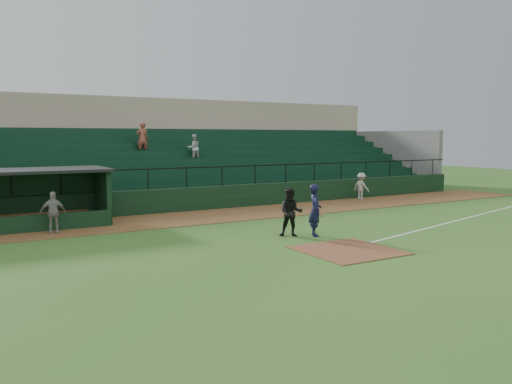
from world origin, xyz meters
TOP-DOWN VIEW (x-y plane):
  - ground at (0.00, 0.00)m, footprint 90.00×90.00m
  - warning_track at (0.00, 8.00)m, footprint 40.00×4.00m
  - home_plate_dirt at (0.00, -1.00)m, footprint 3.00×3.00m
  - foul_line at (8.00, 1.20)m, footprint 17.49×4.44m
  - stadium_structure at (-0.00, 16.46)m, footprint 38.00×13.08m
  - batter_at_plate at (0.60, 1.61)m, footprint 1.16×0.85m
  - umpire at (-0.24, 2.00)m, footprint 1.12×1.08m
  - runner at (9.63, 9.08)m, footprint 0.77×1.13m
  - dugout_player_a at (-7.86, 7.15)m, footprint 0.98×0.48m

SIDE VIEW (x-z plane):
  - ground at x=0.00m, z-range 0.00..0.00m
  - foul_line at x=8.00m, z-range 0.00..0.01m
  - warning_track at x=0.00m, z-range 0.00..0.03m
  - home_plate_dirt at x=0.00m, z-range 0.00..0.03m
  - runner at x=9.63m, z-range 0.03..1.64m
  - dugout_player_a at x=-7.86m, z-range 0.03..1.65m
  - umpire at x=-0.24m, z-range 0.00..1.83m
  - batter_at_plate at x=0.60m, z-range 0.00..1.98m
  - stadium_structure at x=0.00m, z-range -0.90..5.50m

